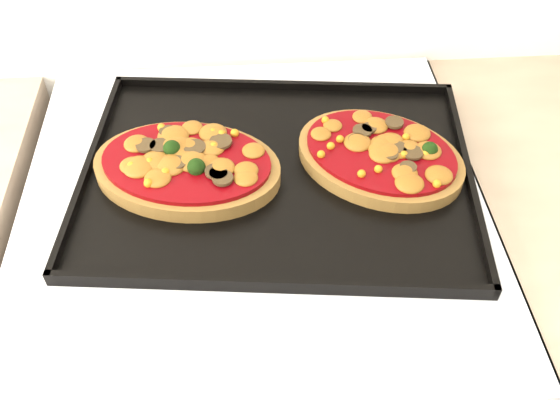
{
  "coord_description": "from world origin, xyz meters",
  "views": [
    {
      "loc": [
        0.02,
        1.15,
        1.48
      ],
      "look_at": [
        0.06,
        1.68,
        0.92
      ],
      "focal_mm": 40.0,
      "sensor_mm": 36.0,
      "label": 1
    }
  ],
  "objects_px": {
    "baking_tray": "(277,171)",
    "pizza_left": "(187,165)",
    "pizza_right": "(380,154)",
    "stove": "(261,371)"
  },
  "relations": [
    {
      "from": "pizza_right",
      "to": "pizza_left",
      "type": "bearing_deg",
      "value": -179.03
    },
    {
      "from": "stove",
      "to": "pizza_left",
      "type": "height_order",
      "value": "pizza_left"
    },
    {
      "from": "stove",
      "to": "pizza_left",
      "type": "distance_m",
      "value": 0.49
    },
    {
      "from": "pizza_left",
      "to": "stove",
      "type": "bearing_deg",
      "value": -24.32
    },
    {
      "from": "stove",
      "to": "pizza_right",
      "type": "height_order",
      "value": "pizza_right"
    },
    {
      "from": "baking_tray",
      "to": "pizza_left",
      "type": "relative_size",
      "value": 2.07
    },
    {
      "from": "baking_tray",
      "to": "pizza_right",
      "type": "bearing_deg",
      "value": 9.3
    },
    {
      "from": "baking_tray",
      "to": "pizza_left",
      "type": "height_order",
      "value": "pizza_left"
    },
    {
      "from": "baking_tray",
      "to": "pizza_left",
      "type": "xyz_separation_m",
      "value": [
        -0.12,
        0.0,
        0.02
      ]
    },
    {
      "from": "baking_tray",
      "to": "stove",
      "type": "bearing_deg",
      "value": -127.15
    }
  ]
}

